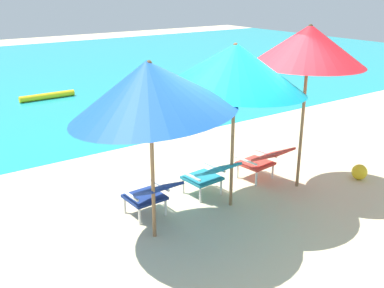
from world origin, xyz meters
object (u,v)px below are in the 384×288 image
lounge_chair_right (264,159)px  swim_buoy (47,96)px  beach_umbrella_left (150,88)px  lounge_chair_left (151,194)px  lounge_chair_center (210,174)px  beach_umbrella_right (309,45)px  beach_ball (359,172)px  beach_umbrella_center (235,67)px

lounge_chair_right → swim_buoy: bearing=98.1°
beach_umbrella_left → swim_buoy: bearing=81.1°
lounge_chair_left → swim_buoy: bearing=82.1°
lounge_chair_right → beach_umbrella_left: (-2.43, -0.46, 1.62)m
swim_buoy → beach_umbrella_left: size_ratio=0.55×
lounge_chair_center → lounge_chair_left: bearing=-176.8°
beach_umbrella_left → beach_umbrella_right: bearing=-0.3°
lounge_chair_center → lounge_chair_right: same height
lounge_chair_center → beach_umbrella_left: beach_umbrella_left is taller
lounge_chair_center → lounge_chair_right: size_ratio=0.98×
swim_buoy → beach_ball: bearing=-73.8°
lounge_chair_left → lounge_chair_center: 1.09m
lounge_chair_center → beach_ball: size_ratio=3.41×
lounge_chair_right → beach_umbrella_right: size_ratio=0.35×
lounge_chair_left → lounge_chair_center: bearing=3.2°
beach_ball → swim_buoy: bearing=106.2°
swim_buoy → beach_umbrella_center: beach_umbrella_center is taller
swim_buoy → lounge_chair_right: lounge_chair_right is taller
lounge_chair_left → lounge_chair_right: bearing=0.8°
lounge_chair_left → beach_umbrella_right: size_ratio=0.34×
swim_buoy → beach_umbrella_right: size_ratio=0.60×
swim_buoy → lounge_chair_center: size_ratio=1.75×
lounge_chair_right → beach_umbrella_left: size_ratio=0.32×
swim_buoy → beach_umbrella_center: (0.11, -8.21, 2.02)m
lounge_chair_right → beach_ball: (1.43, -0.90, -0.27)m
beach_umbrella_center → beach_umbrella_left: bearing=-175.8°
lounge_chair_center → beach_umbrella_left: (-1.30, -0.49, 1.62)m
beach_ball → beach_umbrella_center: bearing=167.4°
lounge_chair_left → beach_umbrella_left: beach_umbrella_left is taller
lounge_chair_center → beach_umbrella_right: size_ratio=0.34×
lounge_chair_center → beach_umbrella_left: size_ratio=0.31×
lounge_chair_right → beach_umbrella_left: 2.96m
beach_umbrella_center → beach_umbrella_right: beach_umbrella_right is taller
lounge_chair_left → lounge_chair_right: size_ratio=0.96×
beach_umbrella_center → beach_umbrella_right: (1.35, -0.12, 0.21)m
lounge_chair_right → beach_ball: lounge_chair_right is taller
lounge_chair_left → beach_umbrella_left: (-0.21, -0.43, 1.62)m
lounge_chair_left → beach_umbrella_left: size_ratio=0.31×
lounge_chair_left → lounge_chair_center: (1.09, 0.06, 0.00)m
lounge_chair_right → lounge_chair_center: bearing=178.5°
lounge_chair_right → beach_umbrella_center: beach_umbrella_center is taller
lounge_chair_center → beach_umbrella_right: bearing=-18.9°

